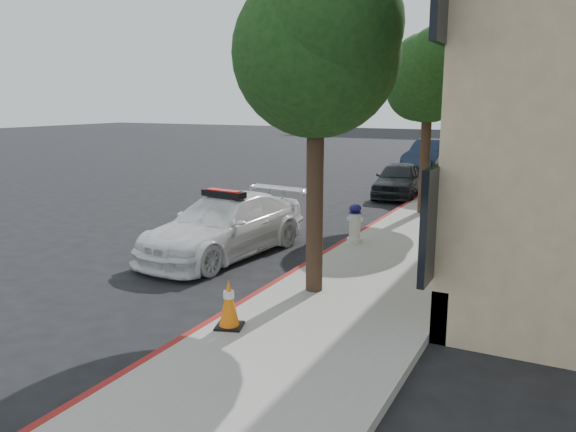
# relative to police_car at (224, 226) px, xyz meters

# --- Properties ---
(ground) EXTENTS (120.00, 120.00, 0.00)m
(ground) POSITION_rel_police_car_xyz_m (0.12, 0.29, -0.68)
(ground) COLOR black
(ground) RESTS_ON ground
(sidewalk) EXTENTS (3.20, 50.00, 0.15)m
(sidewalk) POSITION_rel_police_car_xyz_m (3.72, 10.29, -0.61)
(sidewalk) COLOR gray
(sidewalk) RESTS_ON ground
(curb_strip) EXTENTS (0.12, 50.00, 0.15)m
(curb_strip) POSITION_rel_police_car_xyz_m (2.18, 10.29, -0.61)
(curb_strip) COLOR maroon
(curb_strip) RESTS_ON ground
(tree_near) EXTENTS (2.92, 2.82, 5.62)m
(tree_near) POSITION_rel_police_car_xyz_m (3.05, -1.73, 3.59)
(tree_near) COLOR black
(tree_near) RESTS_ON sidewalk
(tree_mid) EXTENTS (2.77, 2.64, 5.43)m
(tree_mid) POSITION_rel_police_car_xyz_m (3.05, 6.27, 3.48)
(tree_mid) COLOR black
(tree_mid) RESTS_ON sidewalk
(tree_far) EXTENTS (3.10, 3.00, 5.81)m
(tree_far) POSITION_rel_police_car_xyz_m (3.05, 14.27, 3.70)
(tree_far) COLOR black
(tree_far) RESTS_ON sidewalk
(police_car) EXTENTS (2.41, 4.87, 1.51)m
(police_car) POSITION_rel_police_car_xyz_m (0.00, 0.00, 0.00)
(police_car) COLOR white
(police_car) RESTS_ON ground
(parked_car_mid) EXTENTS (1.92, 3.91, 1.28)m
(parked_car_mid) POSITION_rel_police_car_xyz_m (1.32, 9.64, -0.04)
(parked_car_mid) COLOR black
(parked_car_mid) RESTS_ON ground
(parked_car_far) EXTENTS (2.02, 4.98, 1.61)m
(parked_car_far) POSITION_rel_police_car_xyz_m (0.80, 17.37, 0.12)
(parked_car_far) COLOR #162137
(parked_car_far) RESTS_ON ground
(fire_hydrant) EXTENTS (0.40, 0.36, 0.93)m
(fire_hydrant) POSITION_rel_police_car_xyz_m (2.47, 1.86, -0.08)
(fire_hydrant) COLOR silver
(fire_hydrant) RESTS_ON sidewalk
(traffic_cone) EXTENTS (0.49, 0.49, 0.75)m
(traffic_cone) POSITION_rel_police_car_xyz_m (2.58, -3.83, -0.16)
(traffic_cone) COLOR black
(traffic_cone) RESTS_ON sidewalk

